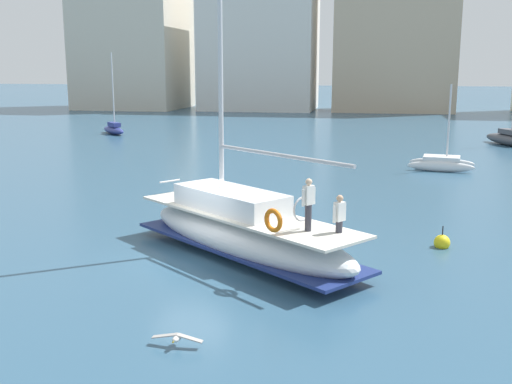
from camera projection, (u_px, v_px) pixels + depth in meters
ground_plane at (192, 258)px, 20.00m from camera, size 400.00×400.00×0.00m
main_sailboat at (243, 230)px, 20.06m from camera, size 9.06×7.78×13.89m
moored_sloop_near at (114, 129)px, 57.34m from camera, size 3.84×3.91×7.58m
moored_sloop_far at (441, 162)px, 37.25m from camera, size 4.17×2.45×5.23m
moored_catamaran at (508, 138)px, 49.07m from camera, size 3.48×5.65×6.96m
seagull at (177, 338)px, 13.62m from camera, size 1.20×0.47×0.18m
mooring_buoy at (442, 243)px, 21.20m from camera, size 0.56×0.56×0.88m
waterfront_buildings at (294, 38)px, 88.28m from camera, size 75.62×14.77×22.94m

